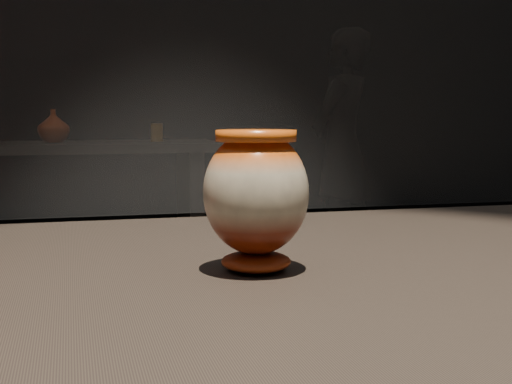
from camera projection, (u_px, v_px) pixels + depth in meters
The scene contains 5 objects.
main_vase at pixel (256, 195), 0.76m from camera, with size 0.13×0.13×0.15m.
back_shelf at pixel (36, 191), 3.89m from camera, with size 2.00×0.60×0.90m.
back_vase_mid at pixel (53, 126), 3.89m from camera, with size 0.17×0.17×0.18m, color #691B09.
back_vase_right at pixel (157, 132), 4.02m from camera, with size 0.07×0.07×0.10m, color #956415.
visitor at pixel (341, 146), 5.03m from camera, with size 0.60×0.40×1.65m, color black.
Camera 1 is at (-0.18, -0.73, 1.07)m, focal length 50.00 mm.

